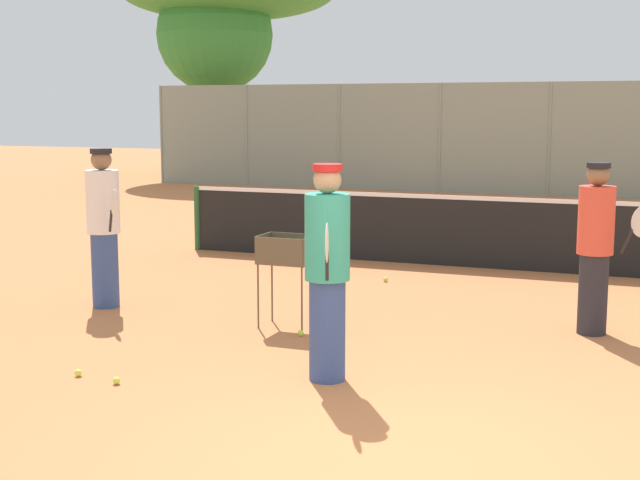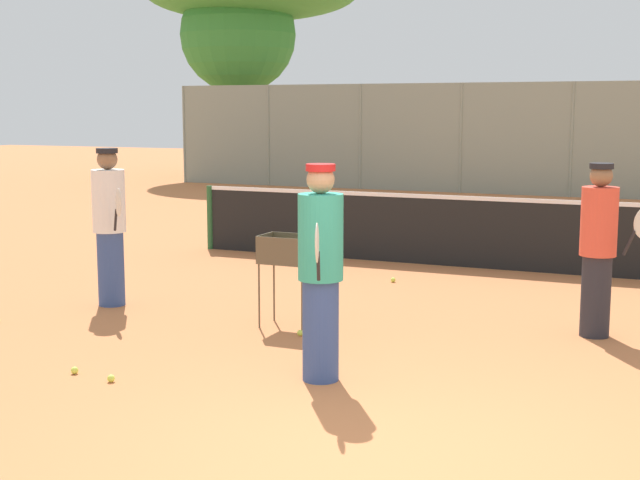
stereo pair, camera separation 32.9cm
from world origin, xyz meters
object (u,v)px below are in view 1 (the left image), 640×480
at_px(player_yellow_shirt, 327,270).
at_px(ball_cart, 285,258).
at_px(tennis_net, 550,234).
at_px(player_white_outfit, 596,246).
at_px(parked_car, 634,167).
at_px(player_red_cap, 104,226).

distance_m(player_yellow_shirt, ball_cart, 1.98).
xyz_separation_m(tennis_net, ball_cart, (-2.25, -4.38, 0.21)).
xyz_separation_m(player_white_outfit, player_yellow_shirt, (-2.02, -2.53, 0.04)).
bearing_deg(player_yellow_shirt, parked_car, 154.65).
bearing_deg(tennis_net, player_red_cap, -137.48).
bearing_deg(tennis_net, ball_cart, -117.17).
bearing_deg(ball_cart, player_yellow_shirt, -55.61).
distance_m(ball_cart, parked_car, 19.17).
bearing_deg(player_white_outfit, tennis_net, 134.62).
relative_size(player_yellow_shirt, ball_cart, 1.88).
height_order(player_red_cap, ball_cart, player_red_cap).
height_order(tennis_net, ball_cart, tennis_net).
height_order(player_red_cap, player_yellow_shirt, player_red_cap).
bearing_deg(ball_cart, tennis_net, 62.83).
bearing_deg(player_red_cap, player_white_outfit, 50.15).
distance_m(tennis_net, parked_car, 14.60).
bearing_deg(player_white_outfit, parked_car, 121.32).
bearing_deg(ball_cart, player_red_cap, 177.16).
height_order(ball_cart, parked_car, parked_car).
relative_size(player_red_cap, parked_car, 0.45).
height_order(tennis_net, player_yellow_shirt, player_yellow_shirt).
bearing_deg(player_red_cap, parked_car, 116.62).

